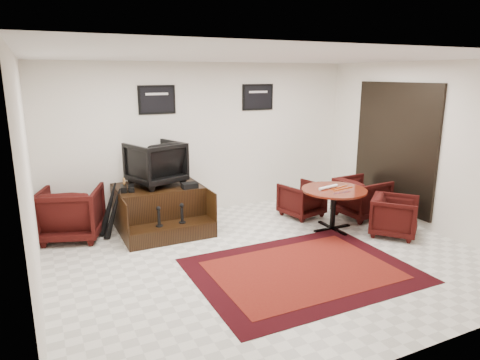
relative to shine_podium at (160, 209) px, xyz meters
name	(u,v)px	position (x,y,z in m)	size (l,w,h in m)	color
ground	(270,257)	(1.09, -1.90, -0.34)	(6.00, 6.00, 0.00)	white
room_shell	(293,132)	(1.49, -1.78, 1.45)	(6.02, 5.02, 2.81)	white
area_rug	(302,270)	(1.27, -2.47, -0.33)	(2.89, 2.17, 0.01)	black
shine_podium	(160,209)	(0.00, 0.00, 0.00)	(1.42, 1.46, 0.73)	black
shine_chair	(155,161)	(0.00, 0.15, 0.81)	(0.81, 0.76, 0.83)	black
shoes_pair	(127,188)	(-0.54, -0.05, 0.44)	(0.25, 0.28, 0.09)	black
polish_kit	(190,185)	(0.44, -0.30, 0.44)	(0.26, 0.18, 0.09)	black
umbrella_black	(113,213)	(-0.80, -0.14, 0.09)	(0.32, 0.12, 0.85)	black
umbrella_hooked	(109,208)	(-0.84, 0.03, 0.12)	(0.34, 0.13, 0.91)	black
armchair_side	(71,210)	(-1.40, 0.15, 0.13)	(0.90, 0.85, 0.93)	black
meeting_table	(334,194)	(2.64, -1.34, 0.28)	(1.09, 1.09, 0.71)	#4C150A
table_chair_back	(302,198)	(2.55, -0.51, 0.01)	(0.68, 0.63, 0.70)	black
table_chair_window	(362,196)	(3.53, -1.04, 0.07)	(0.79, 0.74, 0.81)	black
table_chair_corner	(395,214)	(3.37, -2.01, 0.02)	(0.70, 0.66, 0.72)	black
paper_roll	(328,187)	(2.56, -1.28, 0.40)	(0.05, 0.05, 0.42)	white
table_clutter	(341,189)	(2.73, -1.41, 0.38)	(0.57, 0.37, 0.01)	#D3500B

